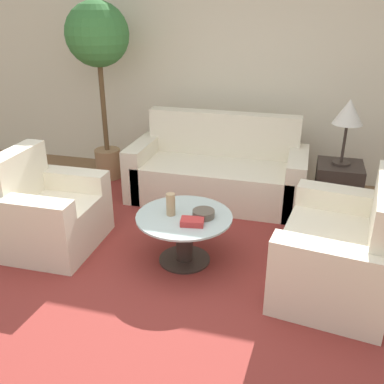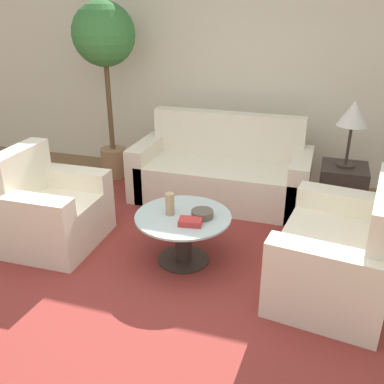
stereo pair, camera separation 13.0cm
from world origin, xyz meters
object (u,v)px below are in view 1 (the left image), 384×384
object	(u,v)px
vase	(171,204)
armchair	(47,215)
potted_plant	(98,48)
sofa_main	(218,173)
bowl	(204,214)
table_lamp	(349,114)
coffee_table	(184,232)
book_stack	(192,222)
loveseat	(344,253)

from	to	relation	value
vase	armchair	bearing A→B (deg)	-177.70
potted_plant	sofa_main	bearing A→B (deg)	-8.38
bowl	table_lamp	bearing A→B (deg)	49.73
armchair	potted_plant	distance (m)	2.12
potted_plant	bowl	bearing A→B (deg)	-44.05
coffee_table	potted_plant	bearing A→B (deg)	132.64
sofa_main	coffee_table	bearing A→B (deg)	-89.79
armchair	book_stack	xyz separation A→B (m)	(1.39, -0.08, 0.17)
armchair	coffee_table	size ratio (longest dim) A/B	1.10
loveseat	vase	world-z (taller)	loveseat
bowl	book_stack	distance (m)	0.16
loveseat	potted_plant	size ratio (longest dim) A/B	0.62
potted_plant	coffee_table	bearing A→B (deg)	-47.36
coffee_table	vase	distance (m)	0.28
armchair	vase	size ratio (longest dim) A/B	4.70
bowl	book_stack	bearing A→B (deg)	-110.18
table_lamp	bowl	distance (m)	1.85
bowl	vase	bearing A→B (deg)	-174.08
armchair	table_lamp	world-z (taller)	table_lamp
sofa_main	potted_plant	size ratio (longest dim) A/B	0.92
sofa_main	table_lamp	bearing A→B (deg)	-1.60
table_lamp	potted_plant	size ratio (longest dim) A/B	0.32
table_lamp	book_stack	world-z (taller)	table_lamp
bowl	armchair	bearing A→B (deg)	-177.01
table_lamp	potted_plant	xyz separation A→B (m)	(-2.78, 0.25, 0.53)
armchair	loveseat	distance (m)	2.58
coffee_table	vase	bearing A→B (deg)	-174.33
coffee_table	book_stack	xyz separation A→B (m)	(0.11, -0.13, 0.18)
sofa_main	bowl	size ratio (longest dim) A/B	10.51
coffee_table	table_lamp	xyz separation A→B (m)	(1.30, 1.35, 0.78)
potted_plant	vase	world-z (taller)	potted_plant
vase	sofa_main	bearing A→B (deg)	85.63
coffee_table	potted_plant	distance (m)	2.55
armchair	bowl	xyz separation A→B (m)	(1.45, 0.08, 0.17)
book_stack	coffee_table	bearing A→B (deg)	119.91
coffee_table	book_stack	size ratio (longest dim) A/B	4.05
potted_plant	book_stack	xyz separation A→B (m)	(1.59, -1.74, -1.13)
potted_plant	bowl	size ratio (longest dim) A/B	11.41
loveseat	bowl	xyz separation A→B (m)	(-1.13, 0.03, 0.17)
vase	bowl	xyz separation A→B (m)	(0.28, 0.03, -0.06)
armchair	book_stack	size ratio (longest dim) A/B	4.47
sofa_main	book_stack	bearing A→B (deg)	-85.79
vase	bowl	world-z (taller)	vase
bowl	potted_plant	bearing A→B (deg)	135.95
loveseat	sofa_main	bearing A→B (deg)	-129.27
coffee_table	book_stack	distance (m)	0.25
armchair	coffee_table	bearing A→B (deg)	-88.39
loveseat	table_lamp	size ratio (longest dim) A/B	1.94
sofa_main	bowl	bearing A→B (deg)	-83.02
sofa_main	table_lamp	xyz separation A→B (m)	(1.30, -0.04, 0.77)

